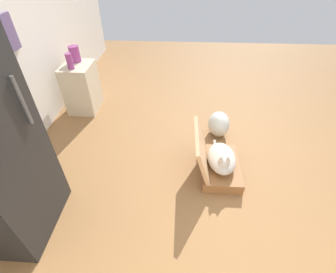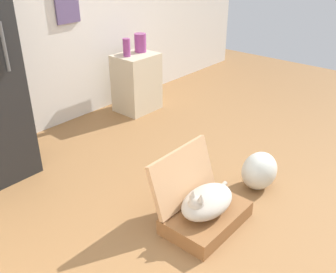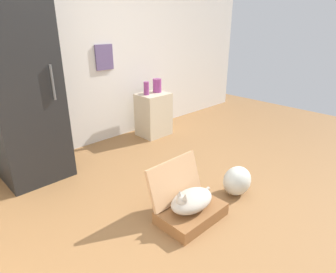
# 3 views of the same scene
# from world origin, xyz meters

# --- Properties ---
(ground_plane) EXTENTS (7.68, 7.68, 0.00)m
(ground_plane) POSITION_xyz_m (0.00, 0.00, 0.00)
(ground_plane) COLOR olive
(ground_plane) RESTS_ON ground
(suitcase_base) EXTENTS (0.60, 0.39, 0.12)m
(suitcase_base) POSITION_xyz_m (-0.35, 0.05, 0.06)
(suitcase_base) COLOR brown
(suitcase_base) RESTS_ON ground
(suitcase_lid) EXTENTS (0.60, 0.16, 0.38)m
(suitcase_lid) POSITION_xyz_m (-0.35, 0.26, 0.31)
(suitcase_lid) COLOR tan
(suitcase_lid) RESTS_ON suitcase_base
(cat) EXTENTS (0.52, 0.28, 0.22)m
(cat) POSITION_xyz_m (-0.36, 0.05, 0.20)
(cat) COLOR #B2A899
(cat) RESTS_ON suitcase_base
(plastic_bag_white) EXTENTS (0.33, 0.26, 0.30)m
(plastic_bag_white) POSITION_xyz_m (0.29, 0.00, 0.15)
(plastic_bag_white) COLOR silver
(plastic_bag_white) RESTS_ON ground
(side_table) EXTENTS (0.46, 0.38, 0.65)m
(side_table) POSITION_xyz_m (0.79, 1.85, 0.33)
(side_table) COLOR beige
(side_table) RESTS_ON ground
(vase_tall) EXTENTS (0.08, 0.08, 0.19)m
(vase_tall) POSITION_xyz_m (0.68, 1.87, 0.75)
(vase_tall) COLOR #8C387A
(vase_tall) RESTS_ON side_table
(vase_short) EXTENTS (0.13, 0.13, 0.20)m
(vase_short) POSITION_xyz_m (0.91, 1.89, 0.75)
(vase_short) COLOR #8C387A
(vase_short) RESTS_ON side_table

